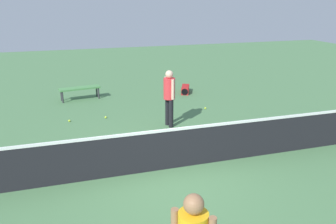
{
  "coord_description": "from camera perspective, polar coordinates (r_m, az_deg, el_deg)",
  "views": [
    {
      "loc": [
        2.0,
        6.65,
        3.69
      ],
      "look_at": [
        -0.44,
        -1.31,
        0.9
      ],
      "focal_mm": 36.69,
      "sensor_mm": 36.0,
      "label": 1
    }
  ],
  "objects": [
    {
      "name": "tennis_ball_by_net",
      "position": [
        9.1,
        -13.03,
        -5.67
      ],
      "size": [
        0.07,
        0.07,
        0.07
      ],
      "primitive_type": "sphere",
      "color": "#C6E033",
      "rests_on": "ground_plane"
    },
    {
      "name": "tennis_ball_near_player",
      "position": [
        11.18,
        -10.31,
        -0.88
      ],
      "size": [
        0.07,
        0.07,
        0.07
      ],
      "primitive_type": "sphere",
      "color": "#C6E033",
      "rests_on": "ground_plane"
    },
    {
      "name": "ground_plane",
      "position": [
        7.86,
        -0.28,
        -9.45
      ],
      "size": [
        40.0,
        40.0,
        0.0
      ],
      "primitive_type": "plane",
      "color": "#4C7A4C"
    },
    {
      "name": "tennis_ball_baseline",
      "position": [
        11.14,
        -16.08,
        -1.4
      ],
      "size": [
        0.07,
        0.07,
        0.07
      ],
      "primitive_type": "sphere",
      "color": "#C6E033",
      "rests_on": "ground_plane"
    },
    {
      "name": "tennis_ball_midcourt",
      "position": [
        11.98,
        6.22,
        0.63
      ],
      "size": [
        0.07,
        0.07,
        0.07
      ],
      "primitive_type": "sphere",
      "color": "#C6E033",
      "rests_on": "ground_plane"
    },
    {
      "name": "tennis_racket_near_player",
      "position": [
        9.8,
        2.48,
        -3.53
      ],
      "size": [
        0.41,
        0.6,
        0.03
      ],
      "color": "white",
      "rests_on": "ground_plane"
    },
    {
      "name": "court_net",
      "position": [
        7.64,
        -0.28,
        -6.13
      ],
      "size": [
        10.09,
        0.09,
        1.07
      ],
      "color": "#4C4C51",
      "rests_on": "ground_plane"
    },
    {
      "name": "equipment_bag",
      "position": [
        13.93,
        2.88,
        3.73
      ],
      "size": [
        0.57,
        0.85,
        0.28
      ],
      "color": "#B21E1E",
      "rests_on": "ground_plane"
    },
    {
      "name": "courtside_bench",
      "position": [
        13.34,
        -14.46,
        3.72
      ],
      "size": [
        1.54,
        0.61,
        0.48
      ],
      "color": "#4C8C4C",
      "rests_on": "ground_plane"
    },
    {
      "name": "player_near_side",
      "position": [
        10.07,
        0.21,
        3.08
      ],
      "size": [
        0.4,
        0.53,
        1.7
      ],
      "color": "black",
      "rests_on": "ground_plane"
    }
  ]
}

